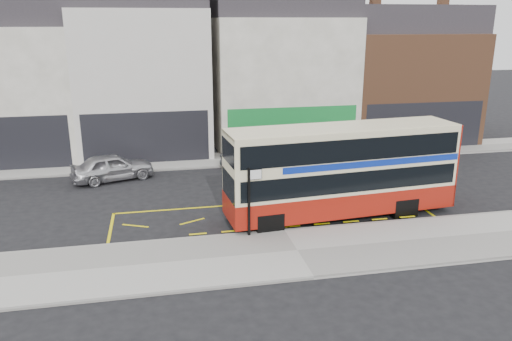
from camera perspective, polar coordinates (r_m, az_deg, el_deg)
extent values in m
plane|color=black|center=(20.93, 2.98, -6.74)|extent=(120.00, 120.00, 0.00)
cube|color=#A5A39C|center=(18.89, 4.74, -9.25)|extent=(40.00, 4.00, 0.15)
cube|color=gray|center=(20.57, 3.25, -6.95)|extent=(40.00, 0.15, 0.15)
cube|color=#A5A39C|center=(31.08, -2.04, 1.35)|extent=(50.00, 3.00, 0.15)
cube|color=white|center=(34.93, -25.94, 7.98)|extent=(8.00, 8.00, 8.00)
cube|color=#28262B|center=(34.66, -27.01, 15.97)|extent=(8.00, 7.20, 1.80)
cube|color=black|center=(31.55, -27.07, 2.58)|extent=(7.36, 0.06, 3.20)
cube|color=black|center=(31.61, -27.01, 2.24)|extent=(5.60, 0.04, 2.00)
cube|color=silver|center=(33.79, -12.65, 9.86)|extent=(8.00, 8.00, 9.00)
cube|color=black|center=(30.35, -12.39, 3.55)|extent=(7.36, 0.06, 3.20)
cube|color=black|center=(30.41, -12.37, 3.20)|extent=(5.60, 0.04, 2.00)
cube|color=white|center=(34.83, 2.56, 10.02)|extent=(9.00, 8.00, 8.50)
cube|color=#28262B|center=(34.61, 2.67, 18.52)|extent=(9.00, 7.20, 1.80)
cube|color=#167D32|center=(31.48, 4.24, 4.37)|extent=(8.28, 0.06, 3.20)
cube|color=black|center=(31.54, 4.22, 4.02)|extent=(6.30, 0.04, 2.00)
cube|color=brown|center=(38.07, 15.99, 9.22)|extent=(9.00, 8.00, 7.50)
cube|color=#28262B|center=(37.79, 16.57, 16.22)|extent=(9.00, 7.20, 1.80)
cube|color=black|center=(34.96, 18.65, 4.78)|extent=(8.28, 0.06, 3.20)
cube|color=black|center=(35.02, 18.60, 4.47)|extent=(6.30, 0.04, 2.00)
cube|color=beige|center=(21.92, 9.77, 0.20)|extent=(10.25, 3.14, 3.72)
cube|color=maroon|center=(22.34, 9.60, -3.13)|extent=(10.30, 3.19, 1.01)
cube|color=maroon|center=(24.50, 20.41, 1.14)|extent=(0.26, 2.33, 3.72)
cube|color=black|center=(22.00, 9.74, -0.43)|extent=(9.85, 3.17, 0.87)
cube|color=black|center=(21.63, 9.91, 3.06)|extent=(9.85, 3.17, 0.92)
cube|color=#0D2796|center=(22.20, 11.96, 1.58)|extent=(8.24, 3.02, 0.28)
cube|color=black|center=(20.44, -3.10, -2.22)|extent=(0.24, 2.11, 1.47)
cube|color=black|center=(19.97, -3.17, 2.14)|extent=(0.24, 2.11, 0.92)
cube|color=black|center=(20.17, -3.11, 0.12)|extent=(0.19, 1.60, 0.32)
cube|color=beige|center=(21.48, 10.01, 4.84)|extent=(10.24, 3.05, 0.11)
cylinder|color=black|center=(20.32, 1.63, -6.06)|extent=(0.94, 0.33, 0.92)
cylinder|color=black|center=(22.14, -0.01, -4.08)|extent=(0.94, 0.33, 0.92)
cylinder|color=black|center=(22.90, 16.70, -4.10)|extent=(0.94, 0.33, 0.92)
cylinder|color=black|center=(24.53, 14.14, -2.50)|extent=(0.94, 0.33, 0.92)
cube|color=black|center=(19.51, -0.82, -3.64)|extent=(0.10, 0.10, 2.78)
cube|color=white|center=(19.22, -0.03, -0.46)|extent=(0.50, 0.08, 0.41)
cube|color=white|center=(19.43, -0.87, -2.56)|extent=(0.33, 0.06, 0.46)
imported|color=#B9B8BD|center=(28.07, -16.07, 0.39)|extent=(4.64, 3.00, 1.47)
imported|color=#36393D|center=(29.30, -0.25, 1.53)|extent=(4.06, 2.46, 1.26)
imported|color=white|center=(31.58, 11.68, 2.28)|extent=(4.61, 3.08, 1.24)
cylinder|color=black|center=(34.42, 10.98, 4.09)|extent=(0.24, 0.24, 1.92)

